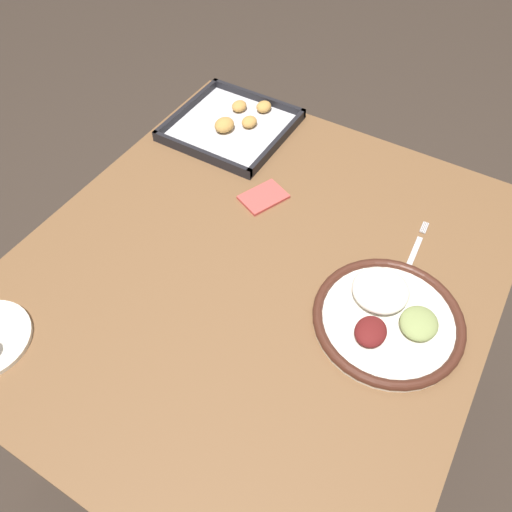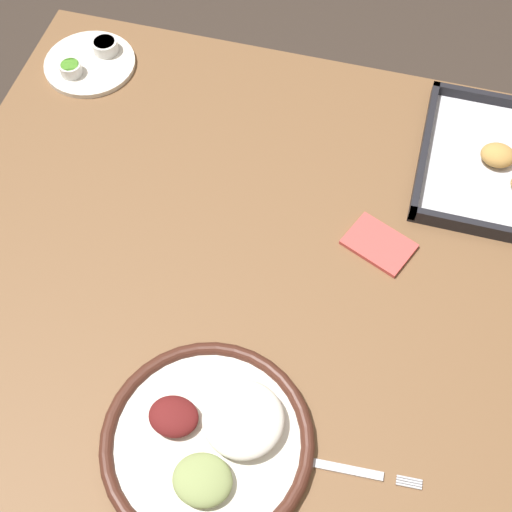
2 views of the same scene
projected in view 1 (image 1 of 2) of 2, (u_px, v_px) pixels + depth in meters
ground_plane at (255, 401)px, 1.65m from camera, size 8.00×8.00×0.00m
dining_table at (255, 293)px, 1.16m from camera, size 1.09×0.98×0.73m
dinner_plate at (388, 316)px, 0.98m from camera, size 0.30×0.30×0.05m
fork at (413, 254)px, 1.09m from camera, size 0.19×0.02×0.00m
baking_tray at (233, 125)px, 1.37m from camera, size 0.30×0.31×0.04m
napkin at (263, 197)px, 1.20m from camera, size 0.13×0.11×0.01m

